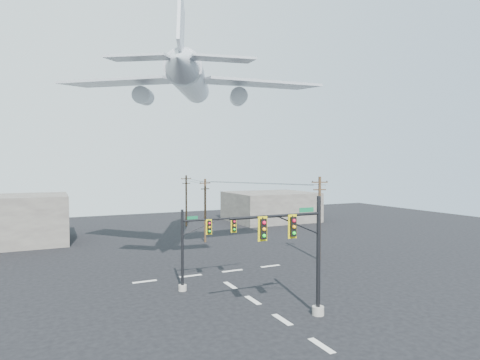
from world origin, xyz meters
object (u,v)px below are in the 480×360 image
signal_mast_far (200,245)px  airliner (191,82)px  utility_pole_b (205,209)px  signal_mast_near (302,254)px  utility_pole_a (320,217)px  utility_pole_c (186,200)px

signal_mast_far → airliner: airliner is taller
utility_pole_b → airliner: bearing=-134.4°
utility_pole_b → airliner: (-5.06, -9.88, 13.55)m
signal_mast_near → utility_pole_a: 16.30m
utility_pole_a → utility_pole_c: (-5.20, 27.88, -0.20)m
signal_mast_near → airliner: size_ratio=0.30×
signal_mast_far → utility_pole_b: (7.08, 17.82, 0.78)m
utility_pole_c → airliner: airliner is taller
signal_mast_near → signal_mast_far: bearing=112.9°
utility_pole_a → airliner: airliner is taller
signal_mast_near → airliner: 21.53m
utility_pole_b → airliner: airliner is taller
signal_mast_far → utility_pole_a: utility_pole_a is taller
signal_mast_near → signal_mast_far: 9.38m
utility_pole_b → utility_pole_c: utility_pole_c is taller
utility_pole_a → airliner: (-12.21, 4.18, 13.28)m
signal_mast_far → airliner: 16.51m
utility_pole_a → utility_pole_c: size_ratio=1.05×
signal_mast_far → utility_pole_a: bearing=14.8°
utility_pole_b → airliner: 17.52m
airliner → utility_pole_b: bearing=-4.6°
utility_pole_a → signal_mast_near: bearing=-114.4°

